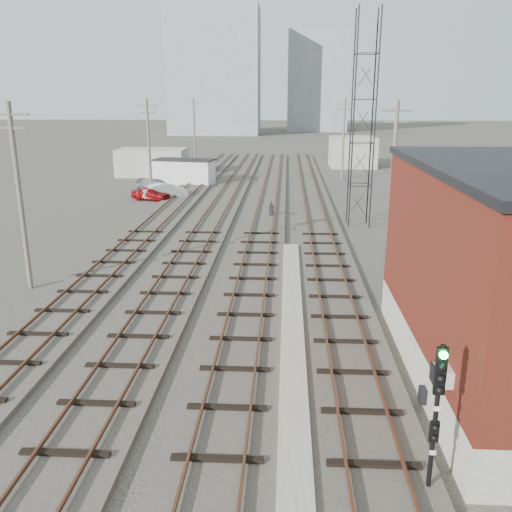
# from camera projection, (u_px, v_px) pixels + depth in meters

# --- Properties ---
(ground) EXTENTS (320.00, 320.00, 0.00)m
(ground) POSITION_uv_depth(u_px,v_px,m) (285.00, 177.00, 64.66)
(ground) COLOR #282621
(ground) RESTS_ON ground
(track_right) EXTENTS (3.20, 90.00, 0.39)m
(track_right) POSITION_uv_depth(u_px,v_px,m) (315.00, 212.00, 44.39)
(track_right) COLOR #332D28
(track_right) RESTS_ON ground
(track_mid_right) EXTENTS (3.20, 90.00, 0.39)m
(track_mid_right) POSITION_uv_depth(u_px,v_px,m) (266.00, 211.00, 44.61)
(track_mid_right) COLOR #332D28
(track_mid_right) RESTS_ON ground
(track_mid_left) EXTENTS (3.20, 90.00, 0.39)m
(track_mid_left) POSITION_uv_depth(u_px,v_px,m) (218.00, 211.00, 44.83)
(track_mid_left) COLOR #332D28
(track_mid_left) RESTS_ON ground
(track_left) EXTENTS (3.20, 90.00, 0.39)m
(track_left) POSITION_uv_depth(u_px,v_px,m) (170.00, 210.00, 45.04)
(track_left) COLOR #332D28
(track_left) RESTS_ON ground
(platform_curb) EXTENTS (0.90, 28.00, 0.26)m
(platform_curb) POSITION_uv_depth(u_px,v_px,m) (293.00, 345.00, 20.55)
(platform_curb) COLOR gray
(platform_curb) RESTS_ON ground
(lattice_tower) EXTENTS (1.60, 1.60, 15.00)m
(lattice_tower) POSITION_uv_depth(u_px,v_px,m) (363.00, 121.00, 38.30)
(lattice_tower) COLOR black
(lattice_tower) RESTS_ON ground
(utility_pole_left_a) EXTENTS (1.80, 0.24, 9.00)m
(utility_pole_left_a) POSITION_uv_depth(u_px,v_px,m) (19.00, 193.00, 25.69)
(utility_pole_left_a) COLOR #595147
(utility_pole_left_a) RESTS_ON ground
(utility_pole_left_b) EXTENTS (1.80, 0.24, 9.00)m
(utility_pole_left_b) POSITION_uv_depth(u_px,v_px,m) (149.00, 146.00, 49.62)
(utility_pole_left_b) COLOR #595147
(utility_pole_left_b) RESTS_ON ground
(utility_pole_left_c) EXTENTS (1.80, 0.24, 9.00)m
(utility_pole_left_c) POSITION_uv_depth(u_px,v_px,m) (194.00, 130.00, 73.56)
(utility_pole_left_c) COLOR #595147
(utility_pole_left_c) RESTS_ON ground
(utility_pole_right_a) EXTENTS (1.80, 0.24, 9.00)m
(utility_pole_right_a) POSITION_uv_depth(u_px,v_px,m) (393.00, 173.00, 32.31)
(utility_pole_right_a) COLOR #595147
(utility_pole_right_a) RESTS_ON ground
(utility_pole_right_b) EXTENTS (1.80, 0.24, 9.00)m
(utility_pole_right_b) POSITION_uv_depth(u_px,v_px,m) (344.00, 137.00, 61.04)
(utility_pole_right_b) COLOR #595147
(utility_pole_right_b) RESTS_ON ground
(apartment_left) EXTENTS (22.00, 14.00, 30.00)m
(apartment_left) POSITION_uv_depth(u_px,v_px,m) (215.00, 72.00, 133.21)
(apartment_left) COLOR gray
(apartment_left) RESTS_ON ground
(apartment_right) EXTENTS (16.00, 12.00, 26.00)m
(apartment_right) POSITION_uv_depth(u_px,v_px,m) (317.00, 82.00, 146.72)
(apartment_right) COLOR gray
(apartment_right) RESTS_ON ground
(shed_left) EXTENTS (8.00, 5.00, 3.20)m
(shed_left) POSITION_uv_depth(u_px,v_px,m) (152.00, 162.00, 65.08)
(shed_left) COLOR gray
(shed_left) RESTS_ON ground
(shed_right) EXTENTS (6.00, 6.00, 4.00)m
(shed_right) POSITION_uv_depth(u_px,v_px,m) (352.00, 152.00, 73.18)
(shed_right) COLOR gray
(shed_right) RESTS_ON ground
(signal_mast) EXTENTS (0.40, 0.41, 3.91)m
(signal_mast) POSITION_uv_depth(u_px,v_px,m) (437.00, 410.00, 12.42)
(signal_mast) COLOR gray
(signal_mast) RESTS_ON ground
(switch_stand) EXTENTS (0.33, 0.33, 1.23)m
(switch_stand) POSITION_uv_depth(u_px,v_px,m) (271.00, 210.00, 42.57)
(switch_stand) COLOR black
(switch_stand) RESTS_ON ground
(site_trailer) EXTENTS (6.87, 3.93, 2.72)m
(site_trailer) POSITION_uv_depth(u_px,v_px,m) (184.00, 172.00, 58.61)
(site_trailer) COLOR silver
(site_trailer) RESTS_ON ground
(car_red) EXTENTS (3.88, 2.50, 1.23)m
(car_red) POSITION_uv_depth(u_px,v_px,m) (151.00, 194.00, 49.78)
(car_red) COLOR maroon
(car_red) RESTS_ON ground
(car_silver) EXTENTS (4.50, 3.27, 1.41)m
(car_silver) POSITION_uv_depth(u_px,v_px,m) (164.00, 191.00, 50.63)
(car_silver) COLOR #B4B7BD
(car_silver) RESTS_ON ground
(car_grey) EXTENTS (4.84, 3.26, 1.30)m
(car_grey) POSITION_uv_depth(u_px,v_px,m) (157.00, 186.00, 53.90)
(car_grey) COLOR gray
(car_grey) RESTS_ON ground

